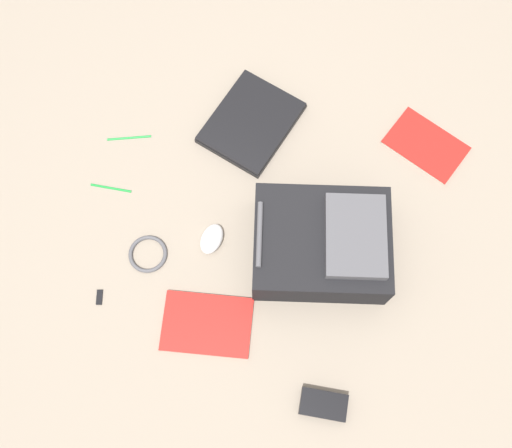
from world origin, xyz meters
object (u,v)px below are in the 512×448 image
Objects in this scene: laptop at (251,123)px; book_manual at (207,324)px; cable_coil at (148,254)px; computer_mouse at (212,239)px; pen_black at (129,137)px; pen_blue at (111,188)px; book_comic at (426,145)px; usb_stick at (99,297)px; backpack at (323,244)px; power_brick at (323,405)px.

book_manual is (-0.67, -0.11, -0.01)m from laptop.
cable_coil is (0.14, 0.25, -0.00)m from book_manual.
laptop is 3.52× the size of computer_mouse.
computer_mouse is at bearing -121.34° from pen_black.
book_comic is at bearing -61.59° from pen_blue.
computer_mouse is 2.16× the size of usb_stick.
laptop is 0.51m from pen_blue.
book_comic is at bearing -24.72° from backpack.
power_brick is (-0.90, 0.06, 0.01)m from book_comic.
backpack is 10.38× the size of usb_stick.
book_manual is at bearing -84.02° from usb_stick.
cable_coil is 0.90× the size of pen_blue.
power_brick is (-0.35, -0.48, -0.00)m from computer_mouse.
pen_black is at bearing 56.00° from power_brick.
laptop is at bearing -63.00° from pen_black.
pen_black is at bearing 32.23° from cable_coil.
cable_coil is (-0.19, 0.50, -0.08)m from backpack.
book_manual is 0.34m from usb_stick.
laptop reaches higher than pen_blue.
computer_mouse is at bearing -57.17° from cable_coil.
usb_stick is (-0.18, 0.09, -0.00)m from cable_coil.
pen_black is (0.24, 0.39, -0.02)m from computer_mouse.
book_comic is 2.15× the size of power_brick.
laptop is at bearing 9.08° from book_manual.
backpack is 0.52m from book_comic.
pen_blue is (-0.18, -0.02, -0.00)m from pen_black.
book_comic reaches higher than pen_blue.
power_brick reaches higher than pen_black.
cable_coil is at bearing 164.75° from laptop.
cable_coil is at bearing 61.04° from book_manual.
pen_blue is (0.16, 0.20, -0.00)m from cable_coil.
book_manual is 2.27× the size of power_brick.
laptop is at bearing -84.95° from computer_mouse.
book_comic is 0.90m from power_brick.
pen_blue is 2.89× the size of usb_stick.
backpack reaches higher than book_comic.
book_manual is at bearing 109.81° from computer_mouse.
usb_stick is at bearing -161.13° from pen_blue.
backpack is 0.71m from pen_blue.
laptop is 1.23× the size of book_comic.
computer_mouse reaches higher than book_comic.
backpack reaches higher than pen_black.
book_comic is 2.86× the size of computer_mouse.
book_comic is 1.04m from pen_blue.
computer_mouse is 0.46m from pen_black.
book_manual reaches higher than cable_coil.
book_manual is at bearing 143.54° from backpack.
book_comic is 0.77m from computer_mouse.
usb_stick is (-0.52, -0.13, 0.00)m from pen_black.
laptop is 0.55m from cable_coil.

